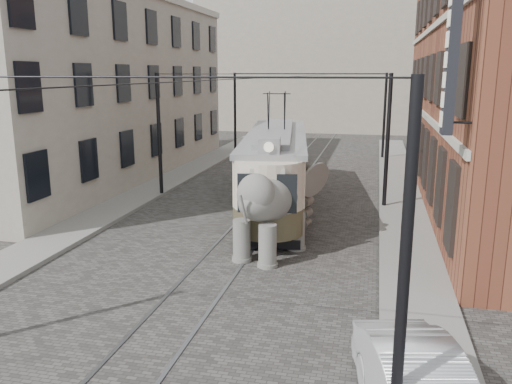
# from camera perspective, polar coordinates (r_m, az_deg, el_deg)

# --- Properties ---
(ground) EXTENTS (120.00, 120.00, 0.00)m
(ground) POSITION_cam_1_polar(r_m,az_deg,el_deg) (19.12, -1.84, -5.37)
(ground) COLOR #494744
(tram_rails) EXTENTS (1.54, 80.00, 0.02)m
(tram_rails) POSITION_cam_1_polar(r_m,az_deg,el_deg) (19.12, -1.85, -5.33)
(tram_rails) COLOR slate
(tram_rails) RESTS_ON ground
(sidewalk_right) EXTENTS (2.00, 60.00, 0.15)m
(sidewalk_right) POSITION_cam_1_polar(r_m,az_deg,el_deg) (18.56, 16.48, -6.25)
(sidewalk_right) COLOR slate
(sidewalk_right) RESTS_ON ground
(sidewalk_left) EXTENTS (2.00, 60.00, 0.15)m
(sidewalk_left) POSITION_cam_1_polar(r_m,az_deg,el_deg) (21.63, -18.77, -3.68)
(sidewalk_left) COLOR slate
(sidewalk_left) RESTS_ON ground
(stucco_building) EXTENTS (7.00, 24.00, 10.00)m
(stucco_building) POSITION_cam_1_polar(r_m,az_deg,el_deg) (31.70, -16.93, 10.60)
(stucco_building) COLOR gray
(stucco_building) RESTS_ON ground
(distant_block) EXTENTS (28.00, 10.00, 14.00)m
(distant_block) POSITION_cam_1_polar(r_m,az_deg,el_deg) (57.73, 8.62, 13.82)
(distant_block) COLOR gray
(distant_block) RESTS_ON ground
(catenary) EXTENTS (11.00, 30.20, 6.00)m
(catenary) POSITION_cam_1_polar(r_m,az_deg,el_deg) (23.25, 0.79, 5.53)
(catenary) COLOR black
(catenary) RESTS_ON ground
(tram) EXTENTS (4.57, 13.23, 5.15)m
(tram) POSITION_cam_1_polar(r_m,az_deg,el_deg) (23.63, 2.24, 4.60)
(tram) COLOR beige
(tram) RESTS_ON ground
(elephant) EXTENTS (4.29, 5.66, 3.08)m
(elephant) POSITION_cam_1_polar(r_m,az_deg,el_deg) (17.25, 1.58, -2.07)
(elephant) COLOR slate
(elephant) RESTS_ON ground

